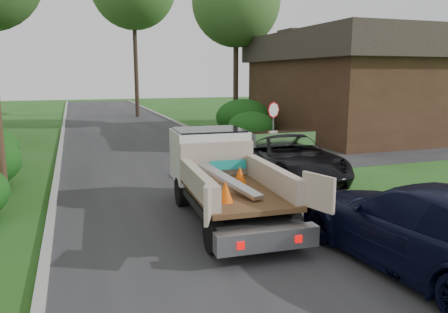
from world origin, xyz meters
name	(u,v)px	position (x,y,z in m)	size (l,w,h in m)	color
ground	(236,236)	(0.00, 0.00, 0.00)	(120.00, 120.00, 0.00)	#234E16
road	(157,158)	(0.00, 10.00, 0.00)	(8.00, 90.00, 0.02)	#28282B
side_street	(393,147)	(12.00, 9.00, 0.01)	(16.00, 7.00, 0.02)	#28282B
curb_left	(58,163)	(-4.10, 10.00, 0.06)	(0.20, 90.00, 0.12)	#9E9E99
curb_right	(242,152)	(4.10, 10.00, 0.06)	(0.20, 90.00, 0.12)	#9E9E99
stop_sign	(273,117)	(5.20, 9.00, 1.78)	(0.71, 0.32, 2.48)	slate
house_right	(354,83)	(13.00, 14.00, 3.16)	(9.72, 12.96, 6.20)	#3A2318
hedge_right_a	(251,127)	(5.80, 13.00, 0.85)	(2.60, 2.60, 1.70)	#0D3B0E
hedge_right_b	(243,117)	(6.50, 16.00, 1.10)	(3.38, 3.38, 2.21)	#0D3B0E
tree_right_far	(236,3)	(7.50, 20.00, 8.48)	(6.00, 6.00, 11.50)	#2D2119
flatbed_truck	(219,170)	(0.21, 1.88, 1.16)	(2.65, 5.76, 2.14)	black
black_pickup	(287,157)	(3.60, 4.50, 0.82)	(2.73, 5.92, 1.65)	black
navy_suv	(423,227)	(2.74, -2.80, 0.84)	(2.35, 5.78, 1.68)	black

